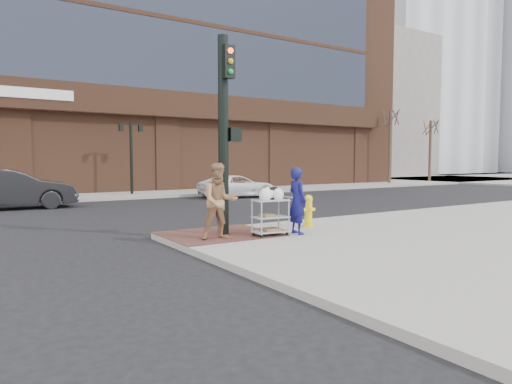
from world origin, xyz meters
TOP-DOWN VIEW (x-y plane):
  - ground at (0.00, 0.00)m, footprint 220.00×220.00m
  - sidewalk_far at (12.50, 32.00)m, footprint 65.00×36.00m
  - brick_curb_ramp at (-0.60, 0.90)m, footprint 2.80×2.40m
  - bank_building at (5.00, 31.00)m, footprint 42.00×26.00m
  - filler_block at (40.00, 38.00)m, footprint 14.00×20.00m
  - bare_tree_a at (24.00, 16.50)m, footprint 1.80×1.80m
  - bare_tree_b at (30.00, 17.00)m, footprint 1.80×1.80m
  - lamp_post at (2.00, 16.00)m, footprint 1.32×0.22m
  - traffic_signal_pole at (-0.48, 0.77)m, footprint 0.61×0.51m
  - woman_blue at (1.13, -0.16)m, footprint 0.44×0.64m
  - pedestrian_tan at (-0.95, 0.18)m, footprint 1.01×0.86m
  - sedan_dark at (-4.39, 12.12)m, footprint 5.18×1.98m
  - minivan_white at (6.73, 12.24)m, footprint 4.63×2.62m
  - utility_cart at (0.39, -0.01)m, footprint 0.93×0.58m
  - fire_hydrant at (2.19, 0.67)m, footprint 0.43×0.30m

SIDE VIEW (x-z plane):
  - ground at x=0.00m, z-range 0.00..0.00m
  - sidewalk_far at x=12.50m, z-range 0.00..0.15m
  - brick_curb_ramp at x=-0.60m, z-range 0.15..0.16m
  - minivan_white at x=6.73m, z-range 0.00..1.22m
  - fire_hydrant at x=2.19m, z-range 0.16..1.08m
  - utility_cart at x=0.39m, z-range 0.09..1.32m
  - sedan_dark at x=-4.39m, z-range 0.00..1.68m
  - woman_blue at x=1.13m, z-range 0.15..1.87m
  - pedestrian_tan at x=-0.95m, z-range 0.15..1.99m
  - lamp_post at x=2.00m, z-range 0.62..4.62m
  - traffic_signal_pole at x=-0.48m, z-range 0.33..5.33m
  - bare_tree_b at x=30.00m, z-range 2.44..9.14m
  - bare_tree_a at x=24.00m, z-range 2.67..9.87m
  - filler_block at x=40.00m, z-range 0.00..18.00m
  - bank_building at x=5.00m, z-range 0.15..28.15m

